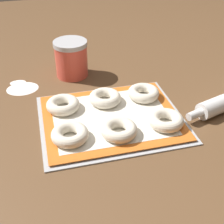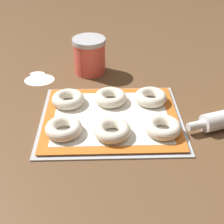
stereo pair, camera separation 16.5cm
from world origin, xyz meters
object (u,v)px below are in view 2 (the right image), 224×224
Objects in this scene: baking_tray at (112,118)px; flour_canister at (90,56)px; bagel_back_center at (111,97)px; bagel_back_right at (151,97)px; bagel_back_left at (68,99)px; bagel_front_right at (163,127)px; bagel_front_center at (112,130)px; bagel_front_left at (64,128)px.

flour_canister is at bearing 103.44° from baking_tray.
bagel_back_right is at bearing -0.94° from bagel_back_center.
baking_tray is 3.18× the size of flour_canister.
bagel_back_left is 0.25m from flour_canister.
bagel_front_right and bagel_back_left have the same top height.
bagel_front_right is 0.44m from flour_canister.
bagel_front_left is at bearing 174.63° from bagel_front_center.
bagel_front_right is at bearing -48.94° from bagel_back_center.
flour_canister is at bearing 100.12° from bagel_front_center.
bagel_back_left is 0.14m from bagel_back_center.
bagel_front_center is 0.21m from bagel_back_right.
bagel_front_center is (0.13, -0.01, 0.00)m from bagel_front_left.
bagel_back_left is (-0.27, 0.15, 0.00)m from bagel_front_right.
flour_canister is at bearing 108.12° from bagel_back_center.
bagel_front_center is at bearing -92.13° from baking_tray.
baking_tray is at bearing 87.87° from bagel_front_center.
bagel_front_center is at bearing -176.37° from bagel_front_right.
bagel_back_right is at bearing 94.86° from bagel_front_right.
flour_canister reaches higher than bagel_front_center.
bagel_front_left is (-0.14, -0.07, 0.02)m from baking_tray.
flour_canister is (-0.21, 0.39, 0.04)m from bagel_front_right.
bagel_back_right is at bearing 30.37° from bagel_front_left.
bagel_front_left is 0.13m from bagel_front_center.
baking_tray is 4.14× the size of bagel_back_right.
bagel_back_left is at bearing -104.90° from flour_canister.
flour_canister is at bearing 75.10° from bagel_back_left.
baking_tray is at bearing -28.68° from bagel_back_left.
bagel_front_left is at bearing 179.28° from bagel_front_right.
bagel_front_left is 0.30m from bagel_back_right.
bagel_back_center is (0.00, 0.08, 0.02)m from baking_tray.
bagel_front_left is at bearing -89.73° from bagel_back_left.
bagel_back_center is at bearing 179.06° from bagel_back_right.
bagel_back_center and bagel_back_right have the same top height.
flour_canister is (-0.07, 0.39, 0.04)m from bagel_front_center.
bagel_back_left is (-0.13, 0.16, 0.00)m from bagel_front_center.
baking_tray is 0.08m from bagel_back_center.
flour_canister reaches higher than baking_tray.
bagel_back_center is at bearing 48.66° from bagel_front_left.
bagel_front_left is 1.00× the size of bagel_front_center.
bagel_back_center is (-0.14, 0.16, 0.00)m from bagel_front_right.
baking_tray is 0.16m from bagel_back_left.
bagel_back_left is (-0.14, 0.07, 0.02)m from baking_tray.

